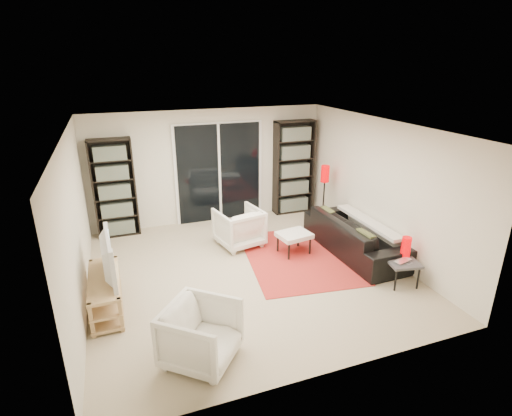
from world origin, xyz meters
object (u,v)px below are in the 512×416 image
Objects in this scene: tv_stand at (106,292)px; armchair_front at (201,334)px; bookshelf_right at (294,168)px; bookshelf_left at (114,189)px; ottoman at (294,236)px; armchair_back at (239,227)px; side_table at (402,264)px; floor_lamp at (325,180)px; sofa at (355,235)px.

tv_stand is 1.81m from armchair_front.
bookshelf_right is 5.21m from armchair_front.
bookshelf_left reaches higher than armchair_front.
ottoman is at bearing -114.36° from bookshelf_right.
bookshelf_right reaches higher than armchair_front.
armchair_back reaches higher than ottoman.
armchair_front reaches higher than side_table.
tv_stand is at bearing 18.08° from armchair_back.
side_table is at bearing -11.35° from tv_stand.
armchair_front is at bearing -136.31° from floor_lamp.
bookshelf_right is 4.97m from tv_stand.
armchair_back is at bearing -168.37° from floor_lamp.
side_table is at bearing -91.49° from floor_lamp.
ottoman is at bearing 126.22° from side_table.
ottoman is (2.20, 2.15, -0.02)m from armchair_front.
tv_stand is 1.62× the size of armchair_front.
armchair_back is at bearing 140.57° from ottoman.
bookshelf_right is 0.93m from floor_lamp.
bookshelf_left is at bearing 168.06° from floor_lamp.
bookshelf_left is 3.59× the size of side_table.
armchair_back is 1.07m from ottoman.
floor_lamp is at bearing -70.76° from bookshelf_right.
bookshelf_left is 4.25m from floor_lamp.
side_table is (0.07, -1.22, 0.02)m from sofa.
armchair_back is 1.01× the size of armchair_front.
ottoman is at bearing -33.78° from bookshelf_left.
armchair_front reaches higher than sofa.
armchair_back is at bearing 14.29° from armchair_front.
side_table is at bearing -86.14° from bookshelf_right.
floor_lamp is at bearing -6.16° from armchair_front.
armchair_back is 2.16m from floor_lamp.
bookshelf_left is 0.86× the size of sofa.
bookshelf_right is at bearing -154.23° from armchair_back.
ottoman is 0.49× the size of floor_lamp.
sofa is at bearing 93.26° from side_table.
bookshelf_right reaches higher than armchair_back.
tv_stand is 0.57× the size of sofa.
tv_stand is at bearing -96.04° from bookshelf_left.
side_table is at bearing -40.76° from bookshelf_left.
ottoman is (3.24, 0.67, 0.08)m from tv_stand.
armchair_front is (0.75, -4.13, -0.61)m from bookshelf_left.
floor_lamp is at bearing -6.86° from sofa.
ottoman is (0.83, -0.68, -0.02)m from armchair_back.
floor_lamp reaches higher than ottoman.
armchair_front is 4.74m from floor_lamp.
ottoman is at bearing 71.70° from sofa.
armchair_back is (2.13, -1.30, -0.61)m from bookshelf_left.
armchair_back reaches higher than tv_stand.
bookshelf_right reaches higher than side_table.
floor_lamp is at bearing -179.57° from armchair_back.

